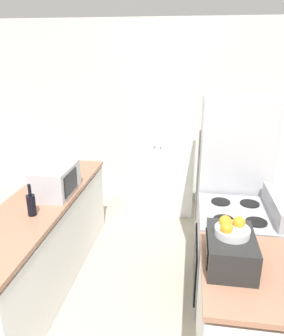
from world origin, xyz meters
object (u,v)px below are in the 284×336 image
(refrigerator, at_px, (231,180))
(fruit_bowl, at_px, (231,229))
(stove, at_px, (233,255))
(toaster_oven, at_px, (230,250))
(microwave, at_px, (56,180))
(wine_bottle, at_px, (31,204))
(pantry_cabinet, at_px, (160,141))

(refrigerator, distance_m, fruit_bowl, 1.51)
(stove, height_order, toaster_oven, toaster_oven)
(stove, distance_m, microwave, 1.79)
(wine_bottle, bearing_deg, refrigerator, 31.35)
(toaster_oven, bearing_deg, stove, 79.13)
(wine_bottle, bearing_deg, stove, 10.38)
(refrigerator, xyz_separation_m, wine_bottle, (-1.74, -1.06, 0.10))
(microwave, height_order, fruit_bowl, fruit_bowl)
(pantry_cabinet, height_order, microwave, pantry_cabinet)
(microwave, bearing_deg, fruit_bowl, -29.60)
(pantry_cabinet, bearing_deg, stove, -64.11)
(refrigerator, relative_size, wine_bottle, 6.32)
(wine_bottle, bearing_deg, toaster_oven, -15.53)
(pantry_cabinet, xyz_separation_m, fruit_bowl, (0.70, -2.47, 0.12))
(stove, relative_size, fruit_bowl, 4.76)
(stove, distance_m, fruit_bowl, 1.01)
(stove, height_order, fruit_bowl, fruit_bowl)
(stove, height_order, microwave, microwave)
(microwave, distance_m, fruit_bowl, 1.77)
(microwave, xyz_separation_m, wine_bottle, (-0.03, -0.45, -0.04))
(refrigerator, relative_size, microwave, 3.46)
(toaster_oven, bearing_deg, wine_bottle, 164.47)
(pantry_cabinet, bearing_deg, microwave, -117.72)
(pantry_cabinet, distance_m, toaster_oven, 2.59)
(refrigerator, xyz_separation_m, fruit_bowl, (-0.17, -1.48, 0.25))
(refrigerator, height_order, microwave, refrigerator)
(pantry_cabinet, height_order, toaster_oven, pantry_cabinet)
(stove, relative_size, toaster_oven, 2.35)
(refrigerator, height_order, wine_bottle, refrigerator)
(microwave, bearing_deg, pantry_cabinet, 62.28)
(wine_bottle, bearing_deg, pantry_cabinet, 67.03)
(wine_bottle, distance_m, fruit_bowl, 1.63)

